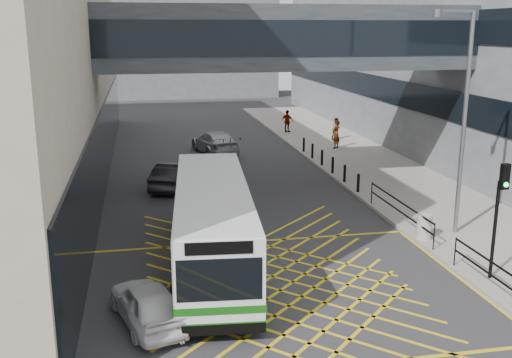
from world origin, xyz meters
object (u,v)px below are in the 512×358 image
traffic_light (499,205)px  pedestrian_a (336,135)px  bus (213,223)px  car_silver (215,142)px  car_dark (174,175)px  street_lamp (461,111)px  pedestrian_b (337,129)px  pedestrian_c (287,121)px  car_white (148,303)px  litter_bin (424,227)px

traffic_light → pedestrian_a: traffic_light is taller
bus → car_silver: bus is taller
bus → car_silver: size_ratio=2.12×
car_dark → car_silver: 8.90m
street_lamp → pedestrian_b: (1.97, 20.15, -4.03)m
car_silver → pedestrian_c: size_ratio=2.96×
car_white → pedestrian_a: bearing=-136.1°
street_lamp → pedestrian_c: size_ratio=5.01×
street_lamp → litter_bin: (-1.39, -0.44, -4.32)m
car_white → street_lamp: (11.80, 4.97, 4.35)m
litter_bin → street_lamp: bearing=17.7°
car_dark → pedestrian_a: 13.56m
car_dark → litter_bin: bearing=152.0°
street_lamp → pedestrian_a: bearing=73.1°
pedestrian_c → traffic_light: bearing=131.9°
bus → street_lamp: bearing=12.7°
bus → traffic_light: (8.60, -3.05, 1.07)m
litter_bin → pedestrian_b: bearing=80.7°
car_silver → pedestrian_c: pedestrian_c is taller
pedestrian_a → pedestrian_b: size_ratio=1.20×
car_dark → car_silver: car_silver is taller
car_white → car_dark: car_dark is taller
litter_bin → pedestrian_c: (0.67, 24.37, 0.36)m
pedestrian_a → pedestrian_c: 7.05m
pedestrian_b → car_white: bearing=-135.0°
car_white → pedestrian_c: bearing=-127.1°
bus → pedestrian_b: 24.35m
car_white → car_dark: 14.41m
pedestrian_a → bus: bearing=18.6°
traffic_light → car_dark: bearing=118.3°
bus → traffic_light: traffic_light is taller
bus → traffic_light: 9.19m
bus → street_lamp: (9.55, 1.29, 3.40)m
bus → pedestrian_c: bearing=75.7°
litter_bin → pedestrian_c: size_ratio=0.58×
bus → pedestrian_a: bearing=65.3°
car_white → traffic_light: bearing=167.2°
bus → pedestrian_c: bus is taller
car_silver → pedestrian_c: 8.92m
car_white → pedestrian_a: pedestrian_a is taller
car_white → pedestrian_b: size_ratio=2.49×
car_white → pedestrian_a: 25.44m
pedestrian_a → pedestrian_b: bearing=-150.7°
street_lamp → pedestrian_b: size_ratio=5.42×
pedestrian_a → car_dark: bearing=-7.1°
pedestrian_c → litter_bin: bearing=130.8°
car_dark → traffic_light: 16.67m
car_silver → pedestrian_a: bearing=163.9°
car_dark → pedestrian_b: pedestrian_b is taller
traffic_light → pedestrian_c: bearing=83.7°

